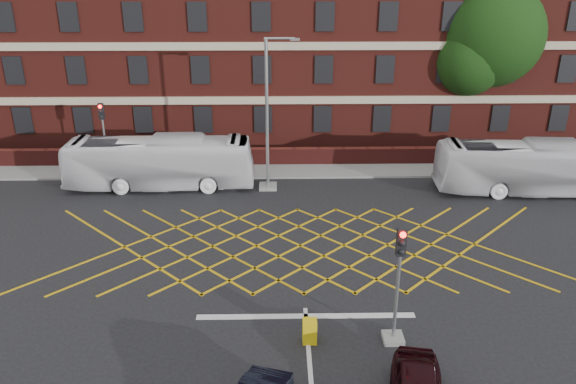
{
  "coord_description": "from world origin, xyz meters",
  "views": [
    {
      "loc": [
        -0.95,
        -20.71,
        12.04
      ],
      "look_at": [
        -0.57,
        1.5,
        2.87
      ],
      "focal_mm": 35.0,
      "sensor_mm": 36.0,
      "label": 1
    }
  ],
  "objects_px": {
    "street_lamp": "(269,140)",
    "utility_cabinet": "(310,331)",
    "bus_right": "(533,168)",
    "deciduous_tree": "(489,42)",
    "direction_signs": "(93,154)",
    "bus_left": "(160,162)",
    "traffic_light_far": "(105,144)",
    "traffic_light_near": "(397,297)"
  },
  "relations": [
    {
      "from": "street_lamp",
      "to": "utility_cabinet",
      "type": "bearing_deg",
      "value": -83.61
    },
    {
      "from": "traffic_light_far",
      "to": "street_lamp",
      "type": "distance_m",
      "value": 10.4
    },
    {
      "from": "deciduous_tree",
      "to": "bus_right",
      "type": "bearing_deg",
      "value": -89.5
    },
    {
      "from": "street_lamp",
      "to": "traffic_light_far",
      "type": "bearing_deg",
      "value": 163.83
    },
    {
      "from": "traffic_light_near",
      "to": "street_lamp",
      "type": "distance_m",
      "value": 14.74
    },
    {
      "from": "bus_left",
      "to": "utility_cabinet",
      "type": "relative_size",
      "value": 12.26
    },
    {
      "from": "bus_right",
      "to": "deciduous_tree",
      "type": "relative_size",
      "value": 0.95
    },
    {
      "from": "traffic_light_far",
      "to": "direction_signs",
      "type": "xyz_separation_m",
      "value": [
        -0.57,
        -0.68,
        -0.39
      ]
    },
    {
      "from": "direction_signs",
      "to": "utility_cabinet",
      "type": "distance_m",
      "value": 20.25
    },
    {
      "from": "traffic_light_far",
      "to": "direction_signs",
      "type": "distance_m",
      "value": 0.97
    },
    {
      "from": "traffic_light_near",
      "to": "bus_right",
      "type": "bearing_deg",
      "value": 52.31
    },
    {
      "from": "utility_cabinet",
      "to": "bus_right",
      "type": "bearing_deg",
      "value": 45.31
    },
    {
      "from": "deciduous_tree",
      "to": "traffic_light_near",
      "type": "relative_size",
      "value": 2.58
    },
    {
      "from": "bus_left",
      "to": "bus_right",
      "type": "height_order",
      "value": "bus_left"
    },
    {
      "from": "bus_left",
      "to": "traffic_light_far",
      "type": "relative_size",
      "value": 2.48
    },
    {
      "from": "traffic_light_near",
      "to": "utility_cabinet",
      "type": "relative_size",
      "value": 4.95
    },
    {
      "from": "bus_left",
      "to": "deciduous_tree",
      "type": "xyz_separation_m",
      "value": [
        20.71,
        7.79,
        5.56
      ]
    },
    {
      "from": "bus_left",
      "to": "street_lamp",
      "type": "relative_size",
      "value": 1.26
    },
    {
      "from": "bus_right",
      "to": "utility_cabinet",
      "type": "height_order",
      "value": "bus_right"
    },
    {
      "from": "bus_right",
      "to": "traffic_light_far",
      "type": "height_order",
      "value": "traffic_light_far"
    },
    {
      "from": "bus_right",
      "to": "traffic_light_far",
      "type": "bearing_deg",
      "value": 85.06
    },
    {
      "from": "traffic_light_far",
      "to": "bus_left",
      "type": "bearing_deg",
      "value": -34.14
    },
    {
      "from": "bus_left",
      "to": "deciduous_tree",
      "type": "distance_m",
      "value": 22.81
    },
    {
      "from": "deciduous_tree",
      "to": "traffic_light_far",
      "type": "distance_m",
      "value": 25.56
    },
    {
      "from": "bus_right",
      "to": "utility_cabinet",
      "type": "xyz_separation_m",
      "value": [
        -13.03,
        -13.17,
        -1.03
      ]
    },
    {
      "from": "bus_left",
      "to": "utility_cabinet",
      "type": "xyz_separation_m",
      "value": [
        7.75,
        -14.36,
        -1.04
      ]
    },
    {
      "from": "bus_left",
      "to": "street_lamp",
      "type": "bearing_deg",
      "value": -93.78
    },
    {
      "from": "deciduous_tree",
      "to": "direction_signs",
      "type": "relative_size",
      "value": 5.01
    },
    {
      "from": "traffic_light_far",
      "to": "direction_signs",
      "type": "height_order",
      "value": "traffic_light_far"
    },
    {
      "from": "deciduous_tree",
      "to": "utility_cabinet",
      "type": "height_order",
      "value": "deciduous_tree"
    },
    {
      "from": "direction_signs",
      "to": "bus_right",
      "type": "bearing_deg",
      "value": -6.93
    },
    {
      "from": "traffic_light_near",
      "to": "utility_cabinet",
      "type": "bearing_deg",
      "value": -179.83
    },
    {
      "from": "deciduous_tree",
      "to": "direction_signs",
      "type": "bearing_deg",
      "value": -166.68
    },
    {
      "from": "deciduous_tree",
      "to": "street_lamp",
      "type": "distance_m",
      "value": 17.16
    },
    {
      "from": "bus_right",
      "to": "direction_signs",
      "type": "height_order",
      "value": "bus_right"
    },
    {
      "from": "bus_right",
      "to": "traffic_light_far",
      "type": "distance_m",
      "value": 24.81
    },
    {
      "from": "street_lamp",
      "to": "bus_right",
      "type": "bearing_deg",
      "value": -3.33
    },
    {
      "from": "bus_right",
      "to": "direction_signs",
      "type": "relative_size",
      "value": 4.79
    },
    {
      "from": "direction_signs",
      "to": "deciduous_tree",
      "type": "bearing_deg",
      "value": 13.32
    },
    {
      "from": "traffic_light_far",
      "to": "street_lamp",
      "type": "xyz_separation_m",
      "value": [
        9.93,
        -2.88,
        1.08
      ]
    },
    {
      "from": "street_lamp",
      "to": "direction_signs",
      "type": "relative_size",
      "value": 3.81
    },
    {
      "from": "deciduous_tree",
      "to": "traffic_light_near",
      "type": "height_order",
      "value": "deciduous_tree"
    }
  ]
}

